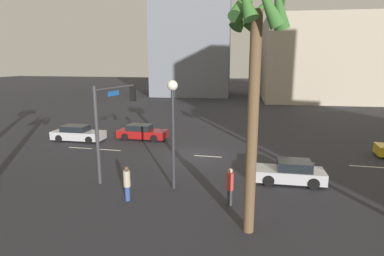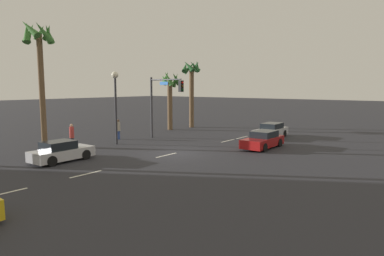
{
  "view_description": "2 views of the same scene",
  "coord_description": "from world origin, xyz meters",
  "px_view_note": "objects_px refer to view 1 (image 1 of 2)",
  "views": [
    {
      "loc": [
        -4.74,
        22.2,
        6.95
      ],
      "look_at": [
        0.25,
        -0.31,
        2.04
      ],
      "focal_mm": 29.41,
      "sensor_mm": 36.0,
      "label": 1
    },
    {
      "loc": [
        -18.2,
        -15.67,
        4.76
      ],
      "look_at": [
        0.91,
        -0.75,
        1.79
      ],
      "focal_mm": 31.63,
      "sensor_mm": 36.0,
      "label": 2
    }
  ],
  "objects_px": {
    "car_1": "(290,172)",
    "building_2": "(193,12)",
    "pedestrian_1": "(127,183)",
    "traffic_signal": "(112,115)",
    "palm_tree_1": "(258,48)",
    "building_0": "(320,60)",
    "car_2": "(78,134)",
    "streetlamp": "(173,114)",
    "pedestrian_0": "(230,186)",
    "car_3": "(142,132)"
  },
  "relations": [
    {
      "from": "car_1",
      "to": "building_2",
      "type": "height_order",
      "value": "building_2"
    },
    {
      "from": "pedestrian_1",
      "to": "traffic_signal",
      "type": "bearing_deg",
      "value": -54.97
    },
    {
      "from": "palm_tree_1",
      "to": "building_0",
      "type": "bearing_deg",
      "value": -101.78
    },
    {
      "from": "car_2",
      "to": "traffic_signal",
      "type": "xyz_separation_m",
      "value": [
        -7.1,
        7.26,
        3.18
      ]
    },
    {
      "from": "streetlamp",
      "to": "pedestrian_0",
      "type": "bearing_deg",
      "value": 156.65
    },
    {
      "from": "car_1",
      "to": "palm_tree_1",
      "type": "xyz_separation_m",
      "value": [
        2.06,
        5.98,
        6.81
      ]
    },
    {
      "from": "car_2",
      "to": "building_2",
      "type": "xyz_separation_m",
      "value": [
        -1.35,
        -41.68,
        16.08
      ]
    },
    {
      "from": "car_1",
      "to": "palm_tree_1",
      "type": "relative_size",
      "value": 0.4
    },
    {
      "from": "streetlamp",
      "to": "pedestrian_1",
      "type": "relative_size",
      "value": 3.3
    },
    {
      "from": "car_3",
      "to": "palm_tree_1",
      "type": "relative_size",
      "value": 0.45
    },
    {
      "from": "pedestrian_0",
      "to": "building_2",
      "type": "distance_m",
      "value": 55.54
    },
    {
      "from": "streetlamp",
      "to": "palm_tree_1",
      "type": "height_order",
      "value": "palm_tree_1"
    },
    {
      "from": "pedestrian_0",
      "to": "building_0",
      "type": "bearing_deg",
      "value": -103.58
    },
    {
      "from": "traffic_signal",
      "to": "pedestrian_0",
      "type": "height_order",
      "value": "traffic_signal"
    },
    {
      "from": "streetlamp",
      "to": "palm_tree_1",
      "type": "relative_size",
      "value": 0.61
    },
    {
      "from": "traffic_signal",
      "to": "building_0",
      "type": "distance_m",
      "value": 48.46
    },
    {
      "from": "car_3",
      "to": "streetlamp",
      "type": "xyz_separation_m",
      "value": [
        -5.93,
        10.36,
        3.59
      ]
    },
    {
      "from": "car_3",
      "to": "streetlamp",
      "type": "distance_m",
      "value": 12.46
    },
    {
      "from": "building_0",
      "to": "building_2",
      "type": "distance_m",
      "value": 26.71
    },
    {
      "from": "car_1",
      "to": "pedestrian_1",
      "type": "xyz_separation_m",
      "value": [
        8.27,
        4.32,
        0.34
      ]
    },
    {
      "from": "car_3",
      "to": "palm_tree_1",
      "type": "distance_m",
      "value": 18.66
    },
    {
      "from": "pedestrian_0",
      "to": "pedestrian_1",
      "type": "bearing_deg",
      "value": 6.7
    },
    {
      "from": "car_1",
      "to": "palm_tree_1",
      "type": "height_order",
      "value": "palm_tree_1"
    },
    {
      "from": "building_0",
      "to": "building_2",
      "type": "relative_size",
      "value": 0.6
    },
    {
      "from": "palm_tree_1",
      "to": "building_0",
      "type": "height_order",
      "value": "building_0"
    },
    {
      "from": "car_3",
      "to": "pedestrian_1",
      "type": "distance_m",
      "value": 13.01
    },
    {
      "from": "car_1",
      "to": "pedestrian_1",
      "type": "height_order",
      "value": "pedestrian_1"
    },
    {
      "from": "car_3",
      "to": "palm_tree_1",
      "type": "height_order",
      "value": "palm_tree_1"
    },
    {
      "from": "car_2",
      "to": "car_3",
      "type": "xyz_separation_m",
      "value": [
        -5.34,
        -1.81,
        -0.02
      ]
    },
    {
      "from": "car_3",
      "to": "building_0",
      "type": "xyz_separation_m",
      "value": [
        -20.59,
        -35.44,
        6.62
      ]
    },
    {
      "from": "palm_tree_1",
      "to": "traffic_signal",
      "type": "bearing_deg",
      "value": -30.12
    },
    {
      "from": "pedestrian_1",
      "to": "building_0",
      "type": "distance_m",
      "value": 50.97
    },
    {
      "from": "car_2",
      "to": "building_2",
      "type": "distance_m",
      "value": 44.69
    },
    {
      "from": "streetlamp",
      "to": "building_2",
      "type": "xyz_separation_m",
      "value": [
        9.92,
        -50.22,
        12.5
      ]
    },
    {
      "from": "traffic_signal",
      "to": "streetlamp",
      "type": "relative_size",
      "value": 0.94
    },
    {
      "from": "streetlamp",
      "to": "building_2",
      "type": "height_order",
      "value": "building_2"
    },
    {
      "from": "palm_tree_1",
      "to": "building_0",
      "type": "relative_size",
      "value": 0.49
    },
    {
      "from": "building_0",
      "to": "streetlamp",
      "type": "bearing_deg",
      "value": 68.37
    },
    {
      "from": "car_3",
      "to": "building_2",
      "type": "xyz_separation_m",
      "value": [
        3.99,
        -39.86,
        16.09
      ]
    },
    {
      "from": "car_1",
      "to": "car_2",
      "type": "bearing_deg",
      "value": -19.4
    },
    {
      "from": "streetlamp",
      "to": "pedestrian_0",
      "type": "relative_size",
      "value": 3.16
    },
    {
      "from": "streetlamp",
      "to": "pedestrian_1",
      "type": "xyz_separation_m",
      "value": [
        1.87,
        2.01,
        -3.25
      ]
    },
    {
      "from": "pedestrian_0",
      "to": "streetlamp",
      "type": "bearing_deg",
      "value": -23.35
    },
    {
      "from": "car_3",
      "to": "pedestrian_1",
      "type": "bearing_deg",
      "value": 108.18
    },
    {
      "from": "car_1",
      "to": "pedestrian_0",
      "type": "xyz_separation_m",
      "value": [
        3.15,
        3.72,
        0.39
      ]
    },
    {
      "from": "pedestrian_0",
      "to": "car_3",
      "type": "bearing_deg",
      "value": -52.02
    },
    {
      "from": "car_2",
      "to": "streetlamp",
      "type": "bearing_deg",
      "value": 142.84
    },
    {
      "from": "car_1",
      "to": "building_2",
      "type": "bearing_deg",
      "value": -71.18
    },
    {
      "from": "car_2",
      "to": "pedestrian_0",
      "type": "xyz_separation_m",
      "value": [
        -14.52,
        9.95,
        0.37
      ]
    },
    {
      "from": "palm_tree_1",
      "to": "car_1",
      "type": "bearing_deg",
      "value": -109.02
    }
  ]
}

